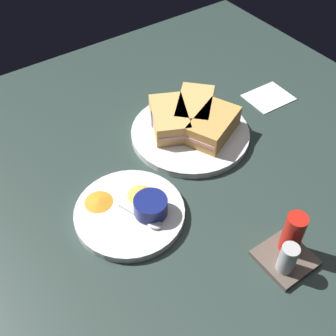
% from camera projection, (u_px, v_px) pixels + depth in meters
% --- Properties ---
extents(ground_plane, '(1.10, 1.10, 0.03)m').
position_uv_depth(ground_plane, '(196.00, 163.00, 0.94)').
color(ground_plane, '#283833').
extents(plate_sandwich_main, '(0.27, 0.27, 0.02)m').
position_uv_depth(plate_sandwich_main, '(190.00, 133.00, 0.97)').
color(plate_sandwich_main, silver).
rests_on(plate_sandwich_main, ground_plane).
extents(sandwich_half_near, '(0.15, 0.12, 0.05)m').
position_uv_depth(sandwich_half_near, '(213.00, 126.00, 0.94)').
color(sandwich_half_near, tan).
rests_on(sandwich_half_near, plate_sandwich_main).
extents(sandwich_half_far, '(0.15, 0.15, 0.05)m').
position_uv_depth(sandwich_half_far, '(195.00, 108.00, 0.98)').
color(sandwich_half_far, tan).
rests_on(sandwich_half_far, plate_sandwich_main).
extents(sandwich_half_extra, '(0.12, 0.15, 0.05)m').
position_uv_depth(sandwich_half_extra, '(168.00, 119.00, 0.95)').
color(sandwich_half_extra, tan).
rests_on(sandwich_half_extra, plate_sandwich_main).
extents(ramekin_dark_sauce, '(0.07, 0.07, 0.04)m').
position_uv_depth(ramekin_dark_sauce, '(165.00, 118.00, 0.96)').
color(ramekin_dark_sauce, navy).
rests_on(ramekin_dark_sauce, plate_sandwich_main).
extents(spoon_by_dark_ramekin, '(0.07, 0.09, 0.01)m').
position_uv_depth(spoon_by_dark_ramekin, '(188.00, 129.00, 0.96)').
color(spoon_by_dark_ramekin, silver).
rests_on(spoon_by_dark_ramekin, plate_sandwich_main).
extents(plate_chips_companion, '(0.21, 0.21, 0.02)m').
position_uv_depth(plate_chips_companion, '(130.00, 213.00, 0.81)').
color(plate_chips_companion, silver).
rests_on(plate_chips_companion, ground_plane).
extents(ramekin_light_gravy, '(0.06, 0.06, 0.03)m').
position_uv_depth(ramekin_light_gravy, '(151.00, 206.00, 0.79)').
color(ramekin_light_gravy, navy).
rests_on(ramekin_light_gravy, plate_chips_companion).
extents(spoon_by_gravy_ramekin, '(0.05, 0.10, 0.01)m').
position_uv_depth(spoon_by_gravy_ramekin, '(149.00, 221.00, 0.78)').
color(spoon_by_gravy_ramekin, silver).
rests_on(spoon_by_gravy_ramekin, plate_chips_companion).
extents(plantain_chip_scatter, '(0.15, 0.10, 0.01)m').
position_uv_depth(plantain_chip_scatter, '(125.00, 197.00, 0.82)').
color(plantain_chip_scatter, orange).
rests_on(plantain_chip_scatter, plate_chips_companion).
extents(condiment_caddy, '(0.09, 0.09, 0.10)m').
position_uv_depth(condiment_caddy, '(289.00, 247.00, 0.73)').
color(condiment_caddy, brown).
rests_on(condiment_caddy, ground_plane).
extents(paper_napkin_folded, '(0.11, 0.09, 0.00)m').
position_uv_depth(paper_napkin_folded, '(269.00, 97.00, 1.07)').
color(paper_napkin_folded, white).
rests_on(paper_napkin_folded, ground_plane).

